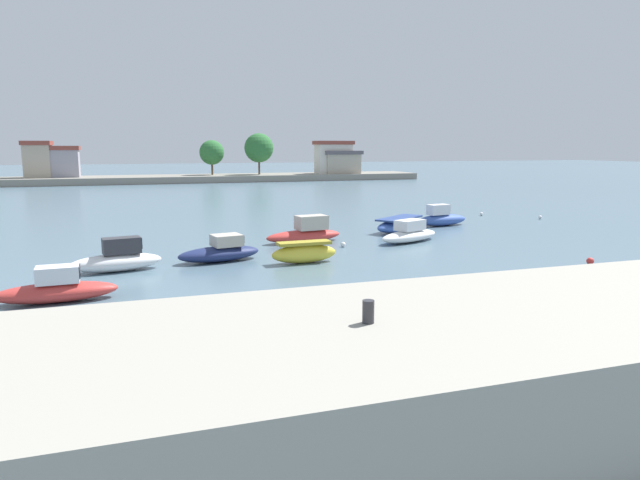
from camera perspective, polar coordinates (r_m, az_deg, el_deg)
ground_plane at (r=20.83m, az=-7.39°, el=-8.19°), size 400.00×400.00×0.00m
seawall_embankment at (r=12.13m, az=0.93°, el=-14.81°), size 69.51×6.90×2.61m
mooring_bollard at (r=11.95m, az=4.94°, el=-7.28°), size 0.25×0.25×0.49m
moored_boat_0 at (r=25.40m, az=-25.26°, el=-4.56°), size 4.86×1.68×1.49m
moored_boat_1 at (r=30.37m, az=-19.94°, el=-1.86°), size 4.72×2.17×1.73m
moored_boat_2 at (r=31.56m, az=-10.09°, el=-1.16°), size 4.89×2.54×1.47m
moored_boat_3 at (r=30.62m, az=-1.63°, el=-1.30°), size 3.71×1.18×1.19m
moored_boat_4 at (r=37.29m, az=-1.47°, el=0.76°), size 5.47×2.28×1.77m
moored_boat_5 at (r=37.85m, az=9.11°, el=0.63°), size 5.32×3.42×1.49m
moored_boat_6 at (r=42.45m, az=8.08°, el=1.57°), size 5.68×4.81×1.07m
moored_boat_7 at (r=46.10m, az=12.26°, el=2.19°), size 4.74×2.12×1.73m
mooring_buoy_0 at (r=52.99m, az=21.52°, el=2.17°), size 0.31×0.31×0.31m
mooring_buoy_1 at (r=33.55m, az=25.81°, el=-1.95°), size 0.39×0.39×0.39m
mooring_buoy_2 at (r=35.54m, az=2.36°, el=-0.46°), size 0.32×0.32×0.32m
mooring_buoy_3 at (r=53.87m, az=16.12°, el=2.57°), size 0.32×0.32×0.32m
distant_shoreline at (r=104.33m, az=-13.35°, el=6.96°), size 97.88×10.59×8.77m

